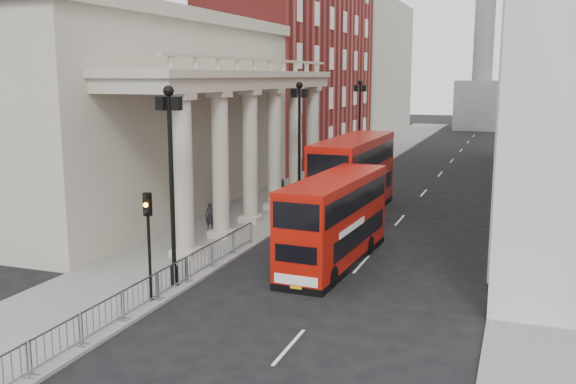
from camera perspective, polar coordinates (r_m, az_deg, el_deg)
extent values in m
plane|color=black|center=(24.32, -13.57, -11.25)|extent=(260.00, 260.00, 0.00)
cube|color=slate|center=(51.94, 2.11, 0.61)|extent=(6.00, 140.00, 0.12)
cube|color=slate|center=(49.48, 20.59, -0.54)|extent=(3.00, 140.00, 0.12)
cube|color=slate|center=(51.12, 5.25, 0.42)|extent=(0.20, 140.00, 0.14)
cube|color=#AAA38E|center=(43.57, -12.35, 6.37)|extent=(9.00, 28.00, 12.00)
cube|color=maroon|center=(70.68, 0.88, 12.09)|extent=(9.00, 32.00, 22.00)
cube|color=#AAA38E|center=(101.42, 6.97, 10.92)|extent=(9.00, 30.00, 20.00)
cube|color=#60605E|center=(111.01, 16.74, 7.41)|extent=(8.00, 8.00, 8.00)
cylinder|color=black|center=(27.64, -10.05, -7.32)|extent=(0.36, 0.36, 0.80)
cylinder|color=black|center=(26.78, -10.29, 0.04)|extent=(0.18, 0.18, 8.00)
sphere|color=black|center=(26.37, -10.58, 8.84)|extent=(0.44, 0.44, 0.44)
cube|color=black|center=(26.21, -9.88, 7.76)|extent=(0.35, 0.35, 0.55)
cube|color=black|center=(26.56, -11.20, 7.75)|extent=(0.35, 0.35, 0.55)
cylinder|color=black|center=(41.79, 0.99, -1.14)|extent=(0.36, 0.36, 0.80)
cylinder|color=black|center=(41.22, 1.01, 3.77)|extent=(0.18, 0.18, 8.00)
sphere|color=black|center=(40.96, 1.02, 9.48)|extent=(0.44, 0.44, 0.44)
cube|color=black|center=(40.85, 1.49, 8.78)|extent=(0.35, 0.35, 0.55)
cube|color=black|center=(41.08, 0.56, 8.79)|extent=(0.35, 0.35, 0.55)
cylinder|color=black|center=(56.92, 6.29, 1.88)|extent=(0.36, 0.36, 0.80)
cylinder|color=black|center=(56.51, 6.36, 5.49)|extent=(0.18, 0.18, 8.00)
sphere|color=black|center=(56.32, 6.44, 9.65)|extent=(0.44, 0.44, 0.44)
cube|color=black|center=(56.24, 6.78, 9.13)|extent=(0.35, 0.35, 0.55)
cube|color=black|center=(56.41, 6.08, 9.15)|extent=(0.35, 0.35, 0.55)
cylinder|color=black|center=(25.58, -12.20, -5.80)|extent=(0.12, 0.12, 3.40)
cube|color=black|center=(25.08, -12.38, -1.08)|extent=(0.28, 0.22, 0.90)
sphere|color=black|center=(24.92, -12.57, -0.46)|extent=(0.18, 0.18, 0.18)
sphere|color=orange|center=(24.97, -12.54, -1.13)|extent=(0.18, 0.18, 0.18)
sphere|color=black|center=(25.03, -12.52, -1.81)|extent=(0.18, 0.18, 0.18)
cube|color=gray|center=(21.59, -19.92, -12.52)|extent=(0.50, 2.30, 1.10)
cube|color=gray|center=(23.29, -16.17, -10.60)|extent=(0.50, 2.30, 1.10)
cube|color=gray|center=(25.09, -12.97, -8.91)|extent=(0.50, 2.30, 1.10)
cube|color=gray|center=(26.98, -10.24, -7.44)|extent=(0.50, 2.30, 1.10)
cube|color=gray|center=(28.94, -7.88, -6.14)|extent=(0.50, 2.30, 1.10)
cube|color=gray|center=(30.95, -5.84, -5.01)|extent=(0.50, 2.30, 1.10)
cube|color=gray|center=(33.00, -4.06, -4.01)|extent=(0.50, 2.30, 1.10)
cube|color=#A41007|center=(30.52, 4.17, -4.10)|extent=(2.80, 9.71, 1.83)
cube|color=#A41007|center=(30.10, 4.22, -0.60)|extent=(2.80, 9.71, 1.60)
cube|color=#A41007|center=(29.94, 4.24, 1.12)|extent=(2.84, 9.75, 0.23)
cube|color=black|center=(30.80, 4.14, -6.04)|extent=(2.82, 9.71, 0.32)
cube|color=black|center=(30.46, 4.17, -3.69)|extent=(2.76, 7.89, 0.91)
cube|color=black|center=(30.08, 4.22, -0.43)|extent=(2.83, 9.17, 1.01)
cube|color=white|center=(26.39, 0.71, -7.85)|extent=(1.92, 0.16, 0.41)
cube|color=yellow|center=(26.48, 0.70, -8.47)|extent=(0.50, 0.06, 0.12)
cylinder|color=black|center=(28.09, -0.11, -7.00)|extent=(0.34, 0.93, 0.91)
cylinder|color=black|center=(27.37, 3.90, -7.50)|extent=(0.34, 0.93, 0.91)
cylinder|color=black|center=(33.09, 3.73, -4.34)|extent=(0.34, 0.93, 0.91)
cylinder|color=black|center=(32.48, 7.18, -4.68)|extent=(0.34, 0.93, 0.91)
cube|color=#A61107|center=(41.25, 5.85, 0.00)|extent=(2.82, 11.43, 2.17)
cube|color=#A61107|center=(40.90, 5.91, 3.10)|extent=(2.82, 11.43, 1.90)
cube|color=#A61107|center=(40.78, 5.93, 4.62)|extent=(2.87, 11.47, 0.27)
cube|color=black|center=(41.49, 5.82, -1.74)|extent=(2.84, 11.43, 0.38)
cube|color=black|center=(41.20, 5.86, 0.37)|extent=(2.87, 9.26, 1.09)
cube|color=black|center=(40.89, 5.91, 3.25)|extent=(2.88, 10.78, 1.19)
cube|color=white|center=(36.04, 3.50, -2.71)|extent=(2.28, 0.09, 0.49)
cube|color=yellow|center=(36.11, 3.48, -3.27)|extent=(0.60, 0.05, 0.14)
cylinder|color=black|center=(38.04, 2.50, -2.26)|extent=(0.36, 1.09, 1.09)
cylinder|color=black|center=(37.37, 6.08, -2.54)|extent=(0.36, 1.09, 1.09)
cylinder|color=black|center=(44.25, 5.18, -0.50)|extent=(0.36, 1.09, 1.09)
cylinder|color=black|center=(43.68, 8.28, -0.71)|extent=(0.36, 1.09, 1.09)
imported|color=black|center=(37.04, -6.95, -2.14)|extent=(0.60, 0.44, 1.52)
imported|color=black|center=(41.96, -5.82, -0.43)|extent=(0.89, 0.70, 1.82)
imported|color=black|center=(43.01, -0.64, -0.05)|extent=(1.04, 0.79, 1.91)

